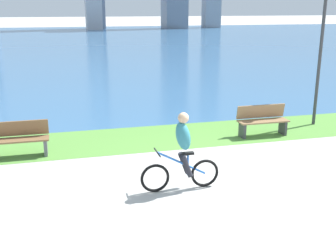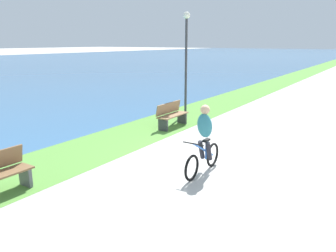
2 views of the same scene
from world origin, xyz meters
name	(u,v)px [view 2 (image 2 of 2)]	position (x,y,z in m)	size (l,w,h in m)	color
ground_plane	(211,157)	(0.00, 0.00, 0.00)	(300.00, 300.00, 0.00)	#B2AFA8
grass_strip_bayside	(120,139)	(0.00, 3.26, 0.00)	(120.00, 2.41, 0.01)	#59933D
cyclist_lead	(204,139)	(-1.10, -0.34, 0.83)	(1.68, 0.52, 1.65)	black
bench_far_along_path	(172,115)	(2.23, 2.69, 0.45)	(1.50, 0.47, 0.90)	olive
lamppost_tall	(186,50)	(4.41, 3.37, 2.74)	(0.28, 0.28, 4.23)	#38383D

